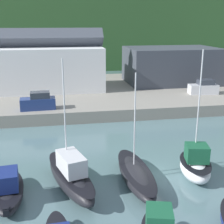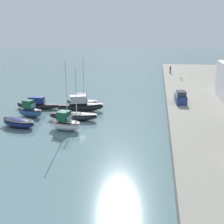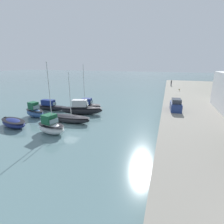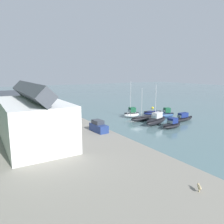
{
  "view_description": "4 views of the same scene",
  "coord_description": "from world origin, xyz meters",
  "px_view_note": "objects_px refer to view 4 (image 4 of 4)",
  "views": [
    {
      "loc": [
        -6.92,
        -21.67,
        11.94
      ],
      "look_at": [
        -1.31,
        9.43,
        2.69
      ],
      "focal_mm": 50.0,
      "sensor_mm": 36.0,
      "label": 1
    },
    {
      "loc": [
        44.95,
        11.93,
        14.87
      ],
      "look_at": [
        0.82,
        5.63,
        2.22
      ],
      "focal_mm": 50.0,
      "sensor_mm": 36.0,
      "label": 2
    },
    {
      "loc": [
        23.17,
        14.63,
        10.0
      ],
      "look_at": [
        -4.64,
        5.78,
        1.52
      ],
      "focal_mm": 28.0,
      "sensor_mm": 36.0,
      "label": 3
    },
    {
      "loc": [
        -44.37,
        34.86,
        12.6
      ],
      "look_at": [
        2.34,
        6.27,
        2.4
      ],
      "focal_mm": 35.0,
      "sensor_mm": 36.0,
      "label": 4
    }
  ],
  "objects_px": {
    "moored_boat_3": "(132,114)",
    "pickup_truck_0": "(35,100)",
    "moored_boat_0": "(172,124)",
    "parked_car_0": "(29,103)",
    "moored_boat_1": "(156,120)",
    "moored_boat_5": "(166,114)",
    "parked_car_1": "(43,110)",
    "moored_boat_6": "(152,113)",
    "moored_boat_2": "(143,118)",
    "moored_boat_4": "(182,118)",
    "dog_on_quay": "(199,187)",
    "mooring_buoy_0": "(153,108)",
    "parked_car_2": "(99,127)"
  },
  "relations": [
    {
      "from": "moored_boat_6",
      "to": "moored_boat_2",
      "type": "bearing_deg",
      "value": 139.12
    },
    {
      "from": "parked_car_1",
      "to": "moored_boat_3",
      "type": "bearing_deg",
      "value": 158.04
    },
    {
      "from": "pickup_truck_0",
      "to": "dog_on_quay",
      "type": "height_order",
      "value": "pickup_truck_0"
    },
    {
      "from": "moored_boat_2",
      "to": "mooring_buoy_0",
      "type": "bearing_deg",
      "value": -50.57
    },
    {
      "from": "moored_boat_2",
      "to": "parked_car_2",
      "type": "bearing_deg",
      "value": 113.35
    },
    {
      "from": "moored_boat_3",
      "to": "moored_boat_0",
      "type": "bearing_deg",
      "value": -164.18
    },
    {
      "from": "parked_car_1",
      "to": "moored_boat_5",
      "type": "bearing_deg",
      "value": 155.56
    },
    {
      "from": "moored_boat_2",
      "to": "dog_on_quay",
      "type": "distance_m",
      "value": 36.64
    },
    {
      "from": "moored_boat_5",
      "to": "moored_boat_2",
      "type": "bearing_deg",
      "value": 99.31
    },
    {
      "from": "pickup_truck_0",
      "to": "mooring_buoy_0",
      "type": "height_order",
      "value": "pickup_truck_0"
    },
    {
      "from": "moored_boat_4",
      "to": "dog_on_quay",
      "type": "distance_m",
      "value": 37.17
    },
    {
      "from": "moored_boat_6",
      "to": "moored_boat_1",
      "type": "bearing_deg",
      "value": 159.91
    },
    {
      "from": "moored_boat_0",
      "to": "moored_boat_5",
      "type": "distance_m",
      "value": 10.91
    },
    {
      "from": "parked_car_0",
      "to": "parked_car_2",
      "type": "relative_size",
      "value": 1.01
    },
    {
      "from": "parked_car_0",
      "to": "parked_car_2",
      "type": "xyz_separation_m",
      "value": [
        -39.11,
        -4.94,
        0.0
      ]
    },
    {
      "from": "moored_boat_6",
      "to": "parked_car_2",
      "type": "relative_size",
      "value": 1.4
    },
    {
      "from": "moored_boat_0",
      "to": "parked_car_2",
      "type": "distance_m",
      "value": 18.14
    },
    {
      "from": "parked_car_0",
      "to": "moored_boat_6",
      "type": "bearing_deg",
      "value": -136.93
    },
    {
      "from": "moored_boat_2",
      "to": "parked_car_2",
      "type": "relative_size",
      "value": 1.96
    },
    {
      "from": "moored_boat_4",
      "to": "mooring_buoy_0",
      "type": "relative_size",
      "value": 10.56
    },
    {
      "from": "moored_boat_4",
      "to": "parked_car_1",
      "type": "distance_m",
      "value": 36.71
    },
    {
      "from": "moored_boat_6",
      "to": "dog_on_quay",
      "type": "distance_m",
      "value": 44.36
    },
    {
      "from": "moored_boat_4",
      "to": "moored_boat_6",
      "type": "distance_m",
      "value": 10.35
    },
    {
      "from": "moored_boat_3",
      "to": "pickup_truck_0",
      "type": "height_order",
      "value": "moored_boat_3"
    },
    {
      "from": "moored_boat_5",
      "to": "parked_car_0",
      "type": "height_order",
      "value": "parked_car_0"
    },
    {
      "from": "moored_boat_1",
      "to": "mooring_buoy_0",
      "type": "relative_size",
      "value": 12.37
    },
    {
      "from": "dog_on_quay",
      "to": "parked_car_0",
      "type": "bearing_deg",
      "value": 128.21
    },
    {
      "from": "moored_boat_0",
      "to": "parked_car_0",
      "type": "xyz_separation_m",
      "value": [
        40.46,
        22.96,
        1.59
      ]
    },
    {
      "from": "moored_boat_6",
      "to": "mooring_buoy_0",
      "type": "height_order",
      "value": "moored_boat_6"
    },
    {
      "from": "moored_boat_0",
      "to": "moored_boat_1",
      "type": "distance_m",
      "value": 4.39
    },
    {
      "from": "parked_car_2",
      "to": "dog_on_quay",
      "type": "relative_size",
      "value": 5.19
    },
    {
      "from": "moored_boat_1",
      "to": "parked_car_2",
      "type": "relative_size",
      "value": 2.22
    },
    {
      "from": "moored_boat_4",
      "to": "mooring_buoy_0",
      "type": "xyz_separation_m",
      "value": [
        18.11,
        -6.25,
        -0.39
      ]
    },
    {
      "from": "moored_boat_1",
      "to": "pickup_truck_0",
      "type": "bearing_deg",
      "value": 5.44
    },
    {
      "from": "moored_boat_0",
      "to": "moored_boat_2",
      "type": "relative_size",
      "value": 0.7
    },
    {
      "from": "moored_boat_1",
      "to": "moored_boat_5",
      "type": "xyz_separation_m",
      "value": [
        4.2,
        -7.52,
        -0.04
      ]
    },
    {
      "from": "moored_boat_0",
      "to": "moored_boat_4",
      "type": "xyz_separation_m",
      "value": [
        3.41,
        -7.3,
        -0.05
      ]
    },
    {
      "from": "dog_on_quay",
      "to": "moored_boat_2",
      "type": "bearing_deg",
      "value": 93.98
    },
    {
      "from": "moored_boat_4",
      "to": "moored_boat_2",
      "type": "bearing_deg",
      "value": 51.17
    },
    {
      "from": "moored_boat_0",
      "to": "pickup_truck_0",
      "type": "height_order",
      "value": "pickup_truck_0"
    },
    {
      "from": "moored_boat_4",
      "to": "mooring_buoy_0",
      "type": "distance_m",
      "value": 19.16
    },
    {
      "from": "moored_boat_0",
      "to": "parked_car_0",
      "type": "bearing_deg",
      "value": 23.87
    },
    {
      "from": "moored_boat_6",
      "to": "parked_car_0",
      "type": "bearing_deg",
      "value": 64.94
    },
    {
      "from": "moored_boat_4",
      "to": "moored_boat_0",
      "type": "bearing_deg",
      "value": 112.25
    },
    {
      "from": "moored_boat_1",
      "to": "moored_boat_6",
      "type": "distance_m",
      "value": 11.83
    },
    {
      "from": "moored_boat_2",
      "to": "moored_boat_5",
      "type": "xyz_separation_m",
      "value": [
        -0.74,
        -7.54,
        0.34
      ]
    },
    {
      "from": "moored_boat_5",
      "to": "parked_car_0",
      "type": "relative_size",
      "value": 1.1
    },
    {
      "from": "moored_boat_0",
      "to": "parked_car_1",
      "type": "bearing_deg",
      "value": 35.83
    },
    {
      "from": "moored_boat_0",
      "to": "moored_boat_4",
      "type": "bearing_deg",
      "value": -70.63
    },
    {
      "from": "moored_boat_6",
      "to": "pickup_truck_0",
      "type": "height_order",
      "value": "pickup_truck_0"
    }
  ]
}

